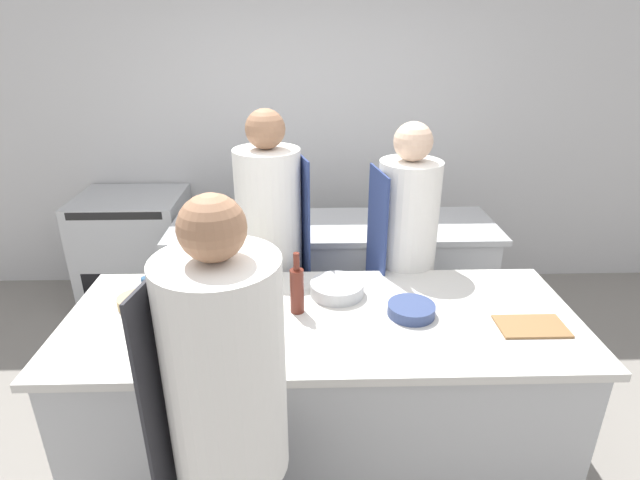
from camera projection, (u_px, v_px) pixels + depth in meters
ground_plane at (322, 452)px, 2.77m from camera, size 16.00×16.00×0.00m
wall_back at (314, 126)px, 4.16m from camera, size 8.00×0.06×2.80m
prep_counter at (322, 389)px, 2.59m from camera, size 2.48×0.95×0.88m
pass_counter at (333, 279)px, 3.70m from camera, size 2.30×0.68×0.88m
oven_range at (136, 250)px, 4.14m from camera, size 0.83×0.69×0.93m
chef_at_prep_near at (231, 445)px, 1.67m from camera, size 0.42×0.40×1.77m
chef_at_stove at (271, 256)px, 3.05m from camera, size 0.43×0.42×1.77m
chef_at_pass_far at (403, 265)px, 2.99m from camera, size 0.39×0.37×1.71m
bottle_olive_oil at (151, 311)px, 2.24m from camera, size 0.09×0.09×0.28m
bottle_vinegar at (297, 289)px, 2.40m from camera, size 0.07×0.07×0.32m
bottle_wine at (249, 275)px, 2.64m from camera, size 0.09×0.09×0.20m
bottle_cooking_oil at (248, 290)px, 2.46m from camera, size 0.09×0.09×0.23m
bowl_mixing_large at (245, 348)px, 2.11m from camera, size 0.20×0.20×0.07m
bowl_prep_small at (411, 310)px, 2.41m from camera, size 0.23×0.23×0.06m
bowl_ceramic_blue at (136, 301)px, 2.49m from camera, size 0.18×0.18×0.05m
bowl_wooden_salad at (337, 289)px, 2.60m from camera, size 0.28×0.28×0.07m
cutting_board at (531, 326)px, 2.32m from camera, size 0.31×0.19×0.01m
stockpot at (255, 211)px, 3.53m from camera, size 0.26×0.26×0.17m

